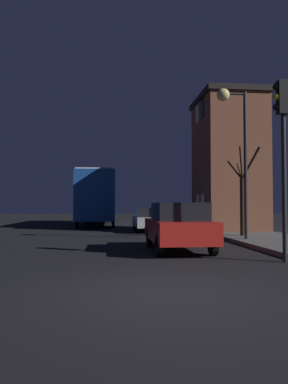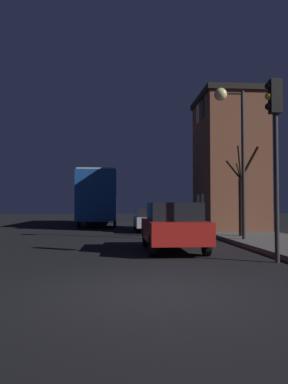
# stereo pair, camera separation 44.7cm
# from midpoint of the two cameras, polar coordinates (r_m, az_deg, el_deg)

# --- Properties ---
(ground_plane) EXTENTS (120.00, 120.00, 0.00)m
(ground_plane) POSITION_cam_midpoint_polar(r_m,az_deg,el_deg) (6.61, 1.94, -15.00)
(ground_plane) COLOR black
(brick_building) EXTENTS (3.47, 4.59, 7.53)m
(brick_building) POSITION_cam_midpoint_polar(r_m,az_deg,el_deg) (21.67, 12.13, 4.48)
(brick_building) COLOR brown
(brick_building) RESTS_ON sidewalk
(streetlamp) EXTENTS (1.23, 0.51, 6.05)m
(streetlamp) POSITION_cam_midpoint_polar(r_m,az_deg,el_deg) (15.65, 12.69, 9.74)
(streetlamp) COLOR #28282B
(streetlamp) RESTS_ON sidewalk
(traffic_light) EXTENTS (0.43, 0.24, 4.80)m
(traffic_light) POSITION_cam_midpoint_polar(r_m,az_deg,el_deg) (10.57, 19.19, 8.62)
(traffic_light) COLOR #28282B
(traffic_light) RESTS_ON ground
(bare_tree) EXTENTS (1.23, 2.10, 3.89)m
(bare_tree) POSITION_cam_midpoint_polar(r_m,az_deg,el_deg) (17.13, 14.08, -0.37)
(bare_tree) COLOR #382819
(bare_tree) RESTS_ON sidewalk
(bus) EXTENTS (2.60, 10.97, 3.88)m
(bus) POSITION_cam_midpoint_polar(r_m,az_deg,el_deg) (28.86, -7.62, -0.42)
(bus) COLOR #194793
(bus) RESTS_ON ground
(car_near_lane) EXTENTS (1.77, 4.22, 1.57)m
(car_near_lane) POSITION_cam_midpoint_polar(r_m,az_deg,el_deg) (12.35, 4.18, -5.12)
(car_near_lane) COLOR #B21E19
(car_near_lane) RESTS_ON ground
(car_mid_lane) EXTENTS (1.70, 3.96, 1.35)m
(car_mid_lane) POSITION_cam_midpoint_polar(r_m,az_deg,el_deg) (21.32, 0.26, -4.15)
(car_mid_lane) COLOR #B7BABF
(car_mid_lane) RESTS_ON ground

